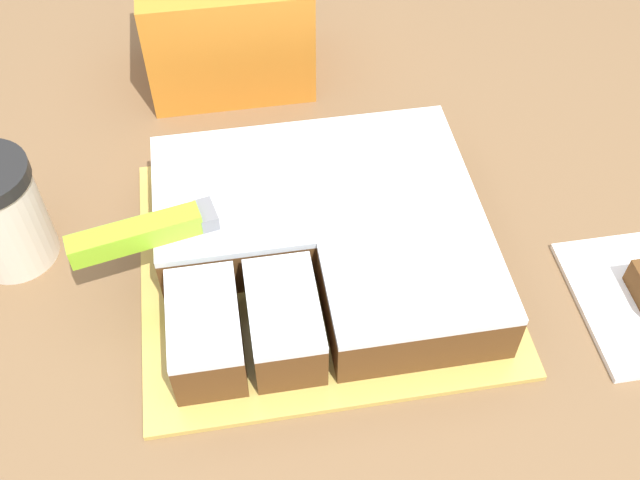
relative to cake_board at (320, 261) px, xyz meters
name	(u,v)px	position (x,y,z in m)	size (l,w,h in m)	color
countertop	(280,464)	(-0.06, 0.00, -0.46)	(1.40, 1.10, 0.91)	brown
cake_board	(320,261)	(0.00, 0.00, 0.00)	(0.34, 0.32, 0.01)	gold
cake	(323,237)	(0.00, 0.00, 0.03)	(0.30, 0.27, 0.06)	brown
knife	(174,223)	(-0.13, 0.01, 0.07)	(0.30, 0.09, 0.02)	silver
coffee_cup	(0,214)	(-0.29, 0.06, 0.05)	(0.08, 0.08, 0.11)	beige
storage_box	(224,24)	(-0.06, 0.31, 0.07)	(0.19, 0.15, 0.14)	orange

